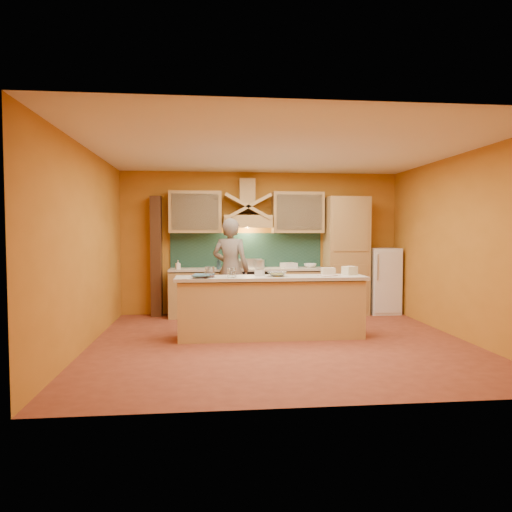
{
  "coord_description": "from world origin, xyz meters",
  "views": [
    {
      "loc": [
        -1.04,
        -6.55,
        1.62
      ],
      "look_at": [
        -0.27,
        0.9,
        1.22
      ],
      "focal_mm": 32.0,
      "sensor_mm": 36.0,
      "label": 1
    }
  ],
  "objects": [
    {
      "name": "hood_chimney",
      "position": [
        -0.3,
        2.35,
        2.4
      ],
      "size": [
        0.3,
        0.3,
        0.5
      ],
      "primitive_type": "cube",
      "color": "tan",
      "rests_on": "wall_back"
    },
    {
      "name": "wall_left",
      "position": [
        -2.75,
        0.0,
        1.4
      ],
      "size": [
        0.02,
        5.0,
        2.8
      ],
      "primitive_type": "cube",
      "color": "#C17A25",
      "rests_on": "floor"
    },
    {
      "name": "jar_small",
      "position": [
        -0.71,
        0.17,
        1.02
      ],
      "size": [
        0.17,
        0.17,
        0.15
      ],
      "primitive_type": "cylinder",
      "rotation": [
        0.0,
        0.0,
        -0.31
      ],
      "color": "white",
      "rests_on": "island_top"
    },
    {
      "name": "island_body",
      "position": [
        -0.1,
        0.3,
        0.44
      ],
      "size": [
        2.8,
        0.55,
        0.88
      ],
      "primitive_type": "cube",
      "color": "tan",
      "rests_on": "floor"
    },
    {
      "name": "bowl_back",
      "position": [
        0.95,
        2.27,
        0.96
      ],
      "size": [
        0.3,
        0.3,
        0.08
      ],
      "primitive_type": "imported",
      "rotation": [
        0.0,
        0.0,
        0.25
      ],
      "color": "white",
      "rests_on": "counter_top"
    },
    {
      "name": "wall_right",
      "position": [
        2.75,
        0.0,
        1.4
      ],
      "size": [
        0.02,
        5.0,
        2.8
      ],
      "primitive_type": "cube",
      "color": "#C17A25",
      "rests_on": "floor"
    },
    {
      "name": "ceiling",
      "position": [
        0.0,
        0.0,
        2.8
      ],
      "size": [
        5.5,
        5.0,
        0.01
      ],
      "primitive_type": "cube",
      "color": "white",
      "rests_on": "wall_back"
    },
    {
      "name": "trim_column_left",
      "position": [
        -2.05,
        2.35,
        1.15
      ],
      "size": [
        0.2,
        0.3,
        2.3
      ],
      "primitive_type": "cube",
      "color": "#472816",
      "rests_on": "floor"
    },
    {
      "name": "counter_top",
      "position": [
        -0.3,
        2.2,
        0.9
      ],
      "size": [
        3.0,
        0.62,
        0.04
      ],
      "primitive_type": "cube",
      "color": "beige",
      "rests_on": "base_cabinet_left"
    },
    {
      "name": "base_cabinet_left",
      "position": [
        -1.25,
        2.2,
        0.43
      ],
      "size": [
        1.1,
        0.6,
        0.86
      ],
      "primitive_type": "cube",
      "color": "tan",
      "rests_on": "floor"
    },
    {
      "name": "cloth",
      "position": [
        0.76,
        0.24,
        0.95
      ],
      "size": [
        0.31,
        0.29,
        0.02
      ],
      "primitive_type": "cube",
      "rotation": [
        0.0,
        0.0,
        0.49
      ],
      "color": "beige",
      "rests_on": "island_top"
    },
    {
      "name": "grocery_bag_a",
      "position": [
        1.17,
        0.43,
        1.01
      ],
      "size": [
        0.25,
        0.23,
        0.13
      ],
      "primitive_type": "cube",
      "rotation": [
        0.0,
        0.0,
        0.45
      ],
      "color": "beige",
      "rests_on": "island_top"
    },
    {
      "name": "kitchen_scale",
      "position": [
        -0.27,
        0.38,
        1.0
      ],
      "size": [
        0.16,
        0.16,
        0.1
      ],
      "primitive_type": "cube",
      "rotation": [
        0.0,
        0.0,
        -0.43
      ],
      "color": "white",
      "rests_on": "island_top"
    },
    {
      "name": "backsplash",
      "position": [
        -0.3,
        2.48,
        1.25
      ],
      "size": [
        3.0,
        0.03,
        0.7
      ],
      "primitive_type": "cube",
      "color": "#193830",
      "rests_on": "wall_back"
    },
    {
      "name": "floor",
      "position": [
        0.0,
        0.0,
        0.0
      ],
      "size": [
        5.5,
        5.0,
        0.01
      ],
      "primitive_type": "cube",
      "color": "brown",
      "rests_on": "ground"
    },
    {
      "name": "base_cabinet_right",
      "position": [
        0.65,
        2.2,
        0.43
      ],
      "size": [
        1.1,
        0.6,
        0.86
      ],
      "primitive_type": "cube",
      "color": "tan",
      "rests_on": "floor"
    },
    {
      "name": "jar_large",
      "position": [
        -1.03,
        0.19,
        1.03
      ],
      "size": [
        0.14,
        0.14,
        0.16
      ],
      "primitive_type": "cylinder",
      "rotation": [
        0.0,
        0.0,
        0.02
      ],
      "color": "white",
      "rests_on": "island_top"
    },
    {
      "name": "upper_cabinet_left",
      "position": [
        -1.3,
        2.33,
        2.0
      ],
      "size": [
        1.0,
        0.35,
        0.8
      ],
      "primitive_type": "cube",
      "color": "tan",
      "rests_on": "wall_back"
    },
    {
      "name": "book_lower",
      "position": [
        -1.25,
        0.25,
        0.96
      ],
      "size": [
        0.33,
        0.37,
        0.03
      ],
      "primitive_type": "imported",
      "rotation": [
        0.0,
        0.0,
        0.36
      ],
      "color": "#C04B44",
      "rests_on": "island_top"
    },
    {
      "name": "stove",
      "position": [
        -0.3,
        2.2,
        0.45
      ],
      "size": [
        0.6,
        0.58,
        0.9
      ],
      "primitive_type": "cube",
      "color": "black",
      "rests_on": "floor"
    },
    {
      "name": "book_upper",
      "position": [
        -1.27,
        0.21,
        0.98
      ],
      "size": [
        0.3,
        0.38,
        0.03
      ],
      "primitive_type": "imported",
      "rotation": [
        0.0,
        0.0,
        -0.13
      ],
      "color": "#3C6B84",
      "rests_on": "island_top"
    },
    {
      "name": "upper_cabinet_right",
      "position": [
        0.7,
        2.33,
        2.0
      ],
      "size": [
        1.0,
        0.35,
        0.8
      ],
      "primitive_type": "cube",
      "color": "tan",
      "rests_on": "wall_back"
    },
    {
      "name": "pantry_column",
      "position": [
        1.65,
        2.2,
        1.15
      ],
      "size": [
        0.8,
        0.6,
        2.3
      ],
      "primitive_type": "cube",
      "color": "tan",
      "rests_on": "floor"
    },
    {
      "name": "person",
      "position": [
        -0.65,
        1.73,
        0.94
      ],
      "size": [
        0.8,
        0.66,
        1.87
      ],
      "primitive_type": "imported",
      "rotation": [
        0.0,
        0.0,
        2.79
      ],
      "color": "#70665B",
      "rests_on": "floor"
    },
    {
      "name": "grocery_bag_b",
      "position": [
        0.8,
        0.35,
        1.01
      ],
      "size": [
        0.2,
        0.15,
        0.12
      ],
      "primitive_type": "cube",
      "rotation": [
        0.0,
        0.0,
        -0.01
      ],
      "color": "beige",
      "rests_on": "island_top"
    },
    {
      "name": "wall_front",
      "position": [
        0.0,
        -2.5,
        1.4
      ],
      "size": [
        5.5,
        0.02,
        2.8
      ],
      "primitive_type": "cube",
      "color": "#C17A25",
      "rests_on": "floor"
    },
    {
      "name": "pot_small",
      "position": [
        -0.07,
        2.27,
        0.98
      ],
      "size": [
        0.24,
        0.24,
        0.15
      ],
      "primitive_type": "cylinder",
      "rotation": [
        0.0,
        0.0,
        -0.09
      ],
      "color": "silver",
      "rests_on": "stove"
    },
    {
      "name": "wall_back",
      "position": [
        0.0,
        2.5,
        1.4
      ],
      "size": [
        5.5,
        0.02,
        2.8
      ],
      "primitive_type": "cube",
      "color": "#C17A25",
      "rests_on": "floor"
    },
    {
      "name": "mixing_bowl",
      "position": [
        -0.01,
        0.27,
        0.98
      ],
      "size": [
        0.33,
        0.33,
        0.07
      ],
      "primitive_type": "imported",
      "rotation": [
        0.0,
        0.0,
        -0.12
      ],
      "color": "silver",
      "rests_on": "island_top"
    },
    {
      "name": "range_hood",
      "position": [
        -0.3,
        2.25,
        1.82
      ],
      "size": [
        0.92,
        0.5,
        0.24
      ],
      "primitive_type": "cube",
      "color": "tan",
      "rests_on": "wall_back"
    },
    {
      "name": "soap_bottle_b",
      "position": [
        -0.87,
        1.98,
        1.04
      ],
      "size": [
        0.11,
        0.11,
        0.23
      ],
      "primitive_type": "imported",
      "rotation": [
        0.0,
        0.0,
        0.25
      ],
      "color": "#33688E",
      "rests_on": "counter_top"
    },
    {
      "name": "fridge",
      "position": [
        2.4,
        2.2,
        0.65
      ],
      "size": [
        0.58,
        0.6,
        1.3
      ],
      "primitive_type": "cube",
      "color": "white",
      "rests_on": "floor"
    },
    {
      "name": "island_top",
      "position": [
        -0.1,
        0.3,
        0.92
      ],
      "size": [
        2.9,
        0.62,
        0.05
      ],
      "primitive_type": "cube",
      "color": "beige",
      "rests_on": "island_body"
    },
    {
      "name": "dish_rack",
      "position": [
        0.5,
        2.19,
        0.97
      ],
      "size": [
        0.33,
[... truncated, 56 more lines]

